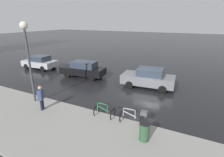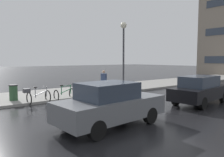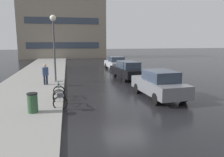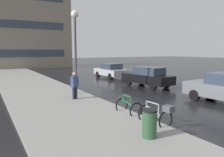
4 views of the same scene
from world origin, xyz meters
TOP-DOWN VIEW (x-y plane):
  - ground_plane at (0.00, 0.00)m, footprint 140.00×140.00m
  - sidewalk_kerb at (-6.00, 10.00)m, footprint 4.80×60.00m
  - bicycle_nearest at (-3.73, -1.10)m, footprint 0.79×1.45m
  - bicycle_second at (-3.84, 0.66)m, footprint 0.73×1.14m
  - car_black at (1.84, 6.21)m, footprint 2.12×4.50m
  - car_silver at (2.16, 12.47)m, footprint 2.06×4.02m
  - pedestrian at (-4.93, 4.41)m, footprint 0.46×0.37m
  - streetlamp at (-4.29, 5.81)m, footprint 0.47×0.47m
  - trash_bin at (-4.91, -2.00)m, footprint 0.48×0.48m
  - building_facade_main at (-3.94, 31.83)m, footprint 15.53×7.21m

SIDE VIEW (x-z plane):
  - ground_plane at x=0.00m, z-range 0.00..0.00m
  - sidewalk_kerb at x=-6.00m, z-range 0.00..0.14m
  - bicycle_second at x=-3.84m, z-range -0.09..0.87m
  - bicycle_nearest at x=-3.73m, z-range 0.01..0.98m
  - trash_bin at x=-4.91m, z-range 0.00..1.05m
  - car_silver at x=2.16m, z-range 0.01..1.52m
  - car_black at x=1.84m, z-range 0.02..1.59m
  - pedestrian at x=-4.93m, z-range 0.10..1.78m
  - streetlamp at x=-4.29m, z-range 1.16..6.45m
  - building_facade_main at x=-3.94m, z-range 0.00..13.43m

